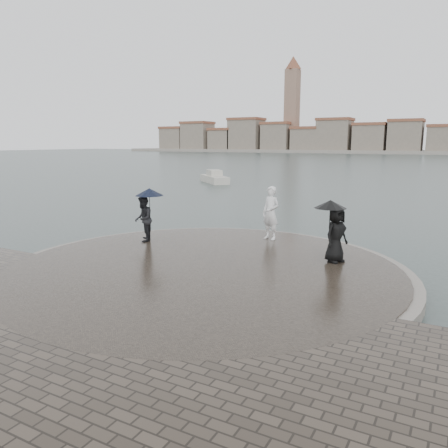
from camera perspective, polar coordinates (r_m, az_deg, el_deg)
The scene contains 8 objects.
ground at distance 10.93m, azimuth -12.39°, elevation -11.63°, with size 400.00×400.00×0.00m, color #2B3835.
kerb_ring at distance 13.55m, azimuth -2.65°, elevation -6.27°, with size 12.50×12.50×0.32m, color gray.
quay_tip at distance 13.54m, azimuth -2.65°, elevation -6.18°, with size 11.90×11.90×0.36m, color #2D261E.
statue at distance 17.00m, azimuth 6.14°, elevation 1.45°, with size 0.76×0.50×2.07m, color white.
visitor_left at distance 16.79m, azimuth -10.31°, elevation 1.54°, with size 1.30×1.18×2.04m.
visitor_right at distance 14.12m, azimuth 14.25°, elevation -0.39°, with size 1.20×1.13×1.95m.
far_skyline at distance 168.79m, azimuth 24.58°, elevation 10.21°, with size 260.00×20.00×37.00m.
boats at distance 46.03m, azimuth 26.91°, elevation 4.86°, with size 40.61×24.08×1.50m.
Camera 1 is at (6.74, -7.57, 4.10)m, focal length 35.00 mm.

